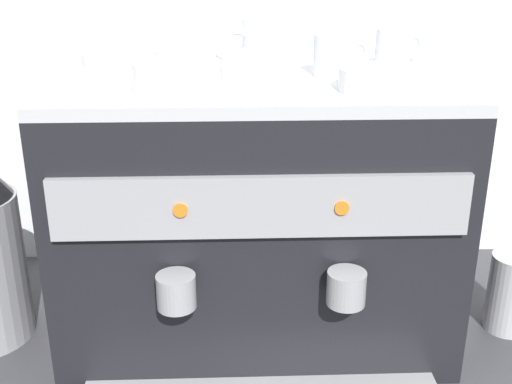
{
  "coord_description": "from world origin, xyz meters",
  "views": [
    {
      "loc": [
        -0.04,
        -1.0,
        0.65
      ],
      "look_at": [
        0.0,
        0.0,
        0.26
      ],
      "focal_mm": 44.87,
      "sensor_mm": 36.0,
      "label": 1
    }
  ],
  "objects_px": {
    "espresso_machine": "(256,213)",
    "milk_pitcher": "(511,293)",
    "ceramic_cup_0": "(395,47)",
    "ceramic_bowl_3": "(251,68)",
    "ceramic_cup_2": "(258,44)",
    "ceramic_bowl_1": "(120,66)",
    "ceramic_bowl_2": "(380,80)",
    "ceramic_bowl_0": "(177,78)",
    "ceramic_cup_1": "(336,55)"
  },
  "relations": [
    {
      "from": "espresso_machine",
      "to": "milk_pitcher",
      "type": "xyz_separation_m",
      "value": [
        0.45,
        -0.02,
        -0.15
      ]
    },
    {
      "from": "ceramic_cup_0",
      "to": "milk_pitcher",
      "type": "distance_m",
      "value": 0.48
    },
    {
      "from": "ceramic_cup_0",
      "to": "ceramic_bowl_3",
      "type": "bearing_deg",
      "value": -151.33
    },
    {
      "from": "espresso_machine",
      "to": "ceramic_cup_2",
      "type": "height_order",
      "value": "ceramic_cup_2"
    },
    {
      "from": "ceramic_bowl_1",
      "to": "ceramic_bowl_3",
      "type": "bearing_deg",
      "value": -10.41
    },
    {
      "from": "ceramic_bowl_2",
      "to": "ceramic_bowl_1",
      "type": "bearing_deg",
      "value": 164.23
    },
    {
      "from": "ceramic_cup_2",
      "to": "ceramic_bowl_0",
      "type": "bearing_deg",
      "value": -124.09
    },
    {
      "from": "milk_pitcher",
      "to": "ceramic_bowl_2",
      "type": "bearing_deg",
      "value": -167.07
    },
    {
      "from": "ceramic_cup_1",
      "to": "milk_pitcher",
      "type": "height_order",
      "value": "ceramic_cup_1"
    },
    {
      "from": "ceramic_bowl_0",
      "to": "ceramic_bowl_2",
      "type": "bearing_deg",
      "value": -0.17
    },
    {
      "from": "ceramic_bowl_1",
      "to": "ceramic_cup_2",
      "type": "bearing_deg",
      "value": 18.39
    },
    {
      "from": "ceramic_cup_2",
      "to": "ceramic_bowl_2",
      "type": "xyz_separation_m",
      "value": [
        0.17,
        -0.18,
        -0.03
      ]
    },
    {
      "from": "ceramic_cup_1",
      "to": "ceramic_cup_2",
      "type": "xyz_separation_m",
      "value": [
        -0.12,
        0.07,
        0.01
      ]
    },
    {
      "from": "ceramic_bowl_2",
      "to": "milk_pitcher",
      "type": "distance_m",
      "value": 0.49
    },
    {
      "from": "ceramic_cup_0",
      "to": "ceramic_cup_2",
      "type": "relative_size",
      "value": 0.93
    },
    {
      "from": "ceramic_bowl_1",
      "to": "ceramic_bowl_2",
      "type": "bearing_deg",
      "value": -15.77
    },
    {
      "from": "ceramic_bowl_3",
      "to": "espresso_machine",
      "type": "bearing_deg",
      "value": 60.63
    },
    {
      "from": "ceramic_bowl_0",
      "to": "milk_pitcher",
      "type": "height_order",
      "value": "ceramic_bowl_0"
    },
    {
      "from": "ceramic_cup_2",
      "to": "ceramic_bowl_0",
      "type": "height_order",
      "value": "ceramic_cup_2"
    },
    {
      "from": "ceramic_cup_1",
      "to": "ceramic_bowl_3",
      "type": "distance_m",
      "value": 0.14
    },
    {
      "from": "ceramic_bowl_0",
      "to": "milk_pitcher",
      "type": "distance_m",
      "value": 0.7
    },
    {
      "from": "ceramic_bowl_0",
      "to": "ceramic_bowl_3",
      "type": "xyz_separation_m",
      "value": [
        0.11,
        0.07,
        -0.0
      ]
    },
    {
      "from": "ceramic_bowl_1",
      "to": "ceramic_bowl_2",
      "type": "xyz_separation_m",
      "value": [
        0.39,
        -0.11,
        -0.0
      ]
    },
    {
      "from": "ceramic_cup_1",
      "to": "ceramic_bowl_0",
      "type": "bearing_deg",
      "value": -155.61
    },
    {
      "from": "ceramic_cup_1",
      "to": "ceramic_bowl_1",
      "type": "height_order",
      "value": "ceramic_cup_1"
    },
    {
      "from": "ceramic_bowl_0",
      "to": "ceramic_bowl_2",
      "type": "xyz_separation_m",
      "value": [
        0.29,
        -0.0,
        -0.01
      ]
    },
    {
      "from": "ceramic_cup_0",
      "to": "milk_pitcher",
      "type": "xyz_separation_m",
      "value": [
        0.2,
        -0.15,
        -0.41
      ]
    },
    {
      "from": "espresso_machine",
      "to": "ceramic_bowl_2",
      "type": "distance_m",
      "value": 0.31
    },
    {
      "from": "espresso_machine",
      "to": "ceramic_bowl_3",
      "type": "bearing_deg",
      "value": -119.37
    },
    {
      "from": "ceramic_bowl_2",
      "to": "milk_pitcher",
      "type": "xyz_separation_m",
      "value": [
        0.28,
        0.06,
        -0.39
      ]
    },
    {
      "from": "milk_pitcher",
      "to": "ceramic_bowl_3",
      "type": "bearing_deg",
      "value": 178.92
    },
    {
      "from": "ceramic_cup_0",
      "to": "ceramic_cup_2",
      "type": "height_order",
      "value": "ceramic_cup_2"
    },
    {
      "from": "ceramic_cup_1",
      "to": "ceramic_cup_2",
      "type": "relative_size",
      "value": 0.98
    },
    {
      "from": "ceramic_cup_2",
      "to": "ceramic_bowl_3",
      "type": "relative_size",
      "value": 0.93
    },
    {
      "from": "ceramic_cup_2",
      "to": "ceramic_bowl_1",
      "type": "height_order",
      "value": "ceramic_cup_2"
    },
    {
      "from": "ceramic_bowl_2",
      "to": "ceramic_bowl_3",
      "type": "relative_size",
      "value": 1.11
    },
    {
      "from": "ceramic_cup_0",
      "to": "ceramic_bowl_2",
      "type": "distance_m",
      "value": 0.22
    },
    {
      "from": "ceramic_cup_0",
      "to": "milk_pitcher",
      "type": "bearing_deg",
      "value": -35.95
    },
    {
      "from": "ceramic_cup_0",
      "to": "ceramic_cup_2",
      "type": "distance_m",
      "value": 0.24
    },
    {
      "from": "ceramic_cup_0",
      "to": "ceramic_bowl_0",
      "type": "bearing_deg",
      "value": -149.94
    },
    {
      "from": "ceramic_bowl_1",
      "to": "ceramic_cup_1",
      "type": "bearing_deg",
      "value": 0.36
    },
    {
      "from": "ceramic_bowl_3",
      "to": "milk_pitcher",
      "type": "xyz_separation_m",
      "value": [
        0.46,
        -0.01,
        -0.4
      ]
    },
    {
      "from": "ceramic_cup_1",
      "to": "ceramic_bowl_0",
      "type": "xyz_separation_m",
      "value": [
        -0.25,
        -0.11,
        -0.01
      ]
    },
    {
      "from": "ceramic_bowl_0",
      "to": "ceramic_bowl_2",
      "type": "distance_m",
      "value": 0.29
    },
    {
      "from": "ceramic_bowl_3",
      "to": "milk_pitcher",
      "type": "bearing_deg",
      "value": -1.08
    },
    {
      "from": "ceramic_cup_1",
      "to": "ceramic_bowl_0",
      "type": "height_order",
      "value": "ceramic_cup_1"
    },
    {
      "from": "ceramic_cup_1",
      "to": "milk_pitcher",
      "type": "bearing_deg",
      "value": -8.55
    },
    {
      "from": "ceramic_cup_1",
      "to": "ceramic_bowl_1",
      "type": "relative_size",
      "value": 0.84
    },
    {
      "from": "ceramic_bowl_2",
      "to": "ceramic_bowl_3",
      "type": "distance_m",
      "value": 0.2
    },
    {
      "from": "ceramic_cup_1",
      "to": "ceramic_bowl_3",
      "type": "relative_size",
      "value": 0.91
    }
  ]
}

